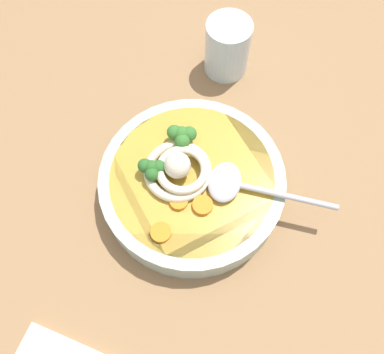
{
  "coord_description": "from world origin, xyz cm",
  "views": [
    {
      "loc": [
        0.57,
        -28.02,
        59.63
      ],
      "look_at": [
        2.98,
        -3.86,
        7.31
      ],
      "focal_mm": 39.86,
      "sensor_mm": 36.0,
      "label": 1
    }
  ],
  "objects": [
    {
      "name": "drinking_glass",
      "position": [
        10.79,
        18.16,
        7.2
      ],
      "size": [
        7.17,
        7.17,
        9.34
      ],
      "primitive_type": "cylinder",
      "color": "silver",
      "rests_on": "table_slab"
    },
    {
      "name": "broccoli_floret_far",
      "position": [
        -2.28,
        -2.97,
        9.17
      ],
      "size": [
        3.76,
        3.24,
        2.97
      ],
      "color": "#7A9E60",
      "rests_on": "soup_bowl"
    },
    {
      "name": "soup_bowl",
      "position": [
        2.98,
        -3.86,
        5.0
      ],
      "size": [
        25.61,
        25.61,
        4.78
      ],
      "color": "#9EB2A3",
      "rests_on": "table_slab"
    },
    {
      "name": "carrot_slice_rear",
      "position": [
        0.01,
        -0.9,
        7.61
      ],
      "size": [
        2.24,
        2.24,
        0.6
      ],
      "primitive_type": "cylinder",
      "color": "orange",
      "rests_on": "soup_bowl"
    },
    {
      "name": "carrot_slice_center",
      "position": [
        0.89,
        -7.31,
        7.63
      ],
      "size": [
        2.47,
        2.47,
        0.65
      ],
      "primitive_type": "cylinder",
      "color": "orange",
      "rests_on": "soup_bowl"
    },
    {
      "name": "carrot_slice_extra_a",
      "position": [
        -1.76,
        -11.31,
        7.58
      ],
      "size": [
        2.68,
        2.68,
        0.54
      ],
      "primitive_type": "cylinder",
      "color": "orange",
      "rests_on": "soup_bowl"
    },
    {
      "name": "broccoli_floret_front",
      "position": [
        2.12,
        1.58,
        9.34
      ],
      "size": [
        4.1,
        3.53,
        3.24
      ],
      "color": "#7A9E60",
      "rests_on": "soup_bowl"
    },
    {
      "name": "noodle_pile",
      "position": [
        1.29,
        -3.15,
        8.59
      ],
      "size": [
        10.19,
        9.99,
        4.09
      ],
      "color": "beige",
      "rests_on": "soup_bowl"
    },
    {
      "name": "carrot_slice_extra_b",
      "position": [
        3.94,
        -8.21,
        7.66
      ],
      "size": [
        2.69,
        2.69,
        0.7
      ],
      "primitive_type": "cylinder",
      "color": "orange",
      "rests_on": "soup_bowl"
    },
    {
      "name": "soup_spoon",
      "position": [
        8.5,
        -5.85,
        8.11
      ],
      "size": [
        17.34,
        9.02,
        1.6
      ],
      "rotation": [
        0.0,
        0.0,
        5.94
      ],
      "color": "#B7B7BC",
      "rests_on": "soup_bowl"
    },
    {
      "name": "table_slab",
      "position": [
        0.0,
        0.0,
        1.26
      ],
      "size": [
        111.25,
        111.25,
        2.53
      ],
      "primitive_type": "cube",
      "color": "#936D47",
      "rests_on": "ground"
    }
  ]
}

